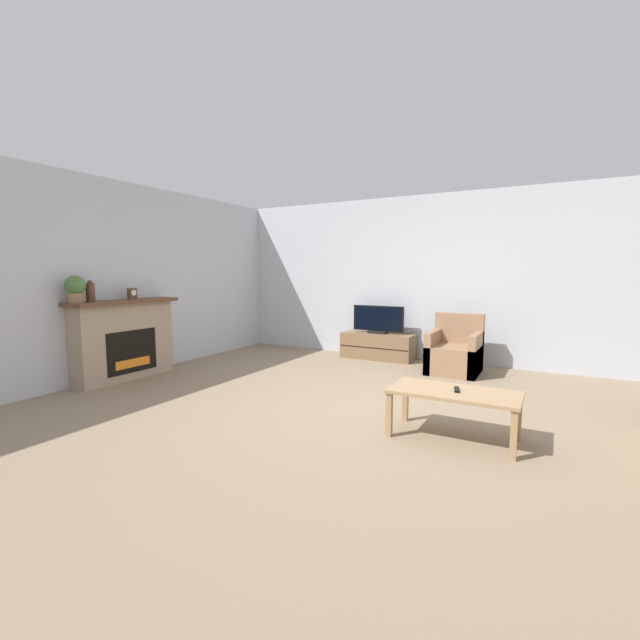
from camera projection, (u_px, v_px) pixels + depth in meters
name	position (u px, v px, depth m)	size (l,w,h in m)	color
ground_plane	(364.00, 410.00, 4.52)	(24.00, 24.00, 0.00)	#89755B
wall_back	(437.00, 279.00, 6.92)	(12.00, 0.06, 2.70)	silver
wall_left	(133.00, 280.00, 6.11)	(0.06, 12.00, 2.70)	silver
fireplace	(124.00, 339.00, 5.81)	(0.45, 1.50, 1.09)	tan
mantel_vase_left	(90.00, 292.00, 5.34)	(0.11, 0.11, 0.27)	#512D23
mantel_clock	(132.00, 294.00, 5.87)	(0.08, 0.11, 0.15)	brown
potted_plant	(75.00, 288.00, 5.17)	(0.24, 0.24, 0.33)	#936B4C
tv_stand	(378.00, 346.00, 7.22)	(1.21, 0.45, 0.43)	brown
tv	(378.00, 321.00, 7.17)	(0.89, 0.18, 0.47)	black
armchair	(455.00, 353.00, 6.22)	(0.70, 0.76, 0.85)	#937051
coffee_table	(454.00, 397.00, 3.73)	(1.09, 0.55, 0.43)	#A37F56
remote	(457.00, 390.00, 3.73)	(0.07, 0.16, 0.02)	black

